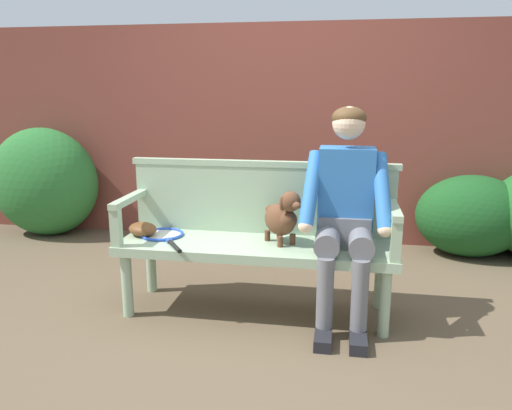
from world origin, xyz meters
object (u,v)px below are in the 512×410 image
Objects in this scene: tennis_racket at (163,235)px; baseball_glove at (143,229)px; person_seated at (345,207)px; dog_on_bench at (283,217)px; garden_bench at (256,251)px.

tennis_racket is 0.15m from baseball_glove.
dog_on_bench is at bearing 176.68° from person_seated.
garden_bench is 3.24× the size of tennis_racket.
garden_bench is 0.65m from person_seated.
tennis_racket is at bearing 178.01° from garden_bench.
tennis_racket is at bearing 178.02° from person_seated.
garden_bench is 1.32× the size of person_seated.
person_seated is 1.23m from tennis_racket.
garden_bench is at bearing 178.03° from person_seated.
tennis_racket is at bearing 178.66° from dog_on_bench.
garden_bench is at bearing -1.99° from tennis_racket.
person_seated is (0.56, -0.02, 0.33)m from garden_bench.
dog_on_bench is 1.63× the size of baseball_glove.
person_seated is at bearing -3.32° from dog_on_bench.
person_seated reaches higher than dog_on_bench.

